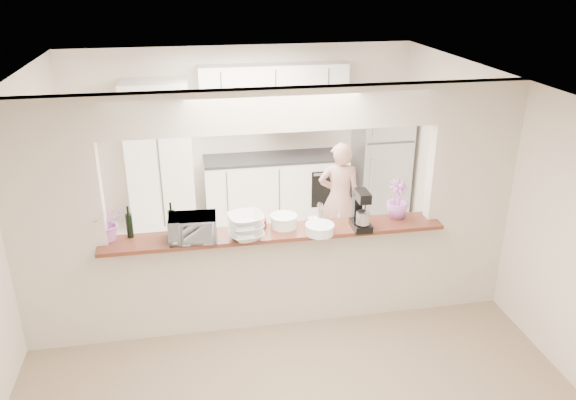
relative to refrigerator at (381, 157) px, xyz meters
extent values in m
plane|color=gray|center=(-2.05, -2.65, -0.85)|extent=(6.00, 6.00, 0.00)
cube|color=silver|center=(-2.05, -1.10, -0.84)|extent=(5.00, 2.90, 0.01)
cube|color=beige|center=(-4.10, -2.65, 0.40)|extent=(0.90, 0.15, 2.50)
cube|color=beige|center=(0.00, -2.65, 0.40)|extent=(0.90, 0.15, 2.50)
cube|color=beige|center=(-2.05, -2.65, 1.45)|extent=(3.20, 0.15, 0.40)
cube|color=beige|center=(-2.05, -2.65, -0.32)|extent=(3.20, 0.15, 1.05)
cube|color=brown|center=(-2.05, -2.70, 0.22)|extent=(3.40, 0.38, 0.04)
cube|color=white|center=(-3.25, 0.05, 0.20)|extent=(0.90, 0.60, 2.10)
cube|color=white|center=(-1.60, 0.05, -0.40)|extent=(2.10, 0.60, 0.90)
cube|color=#2A2A2C|center=(-1.60, 0.05, 0.07)|extent=(2.10, 0.62, 0.04)
cube|color=white|center=(-1.60, 0.18, 1.02)|extent=(2.10, 0.35, 0.75)
cube|color=black|center=(-1.35, 0.07, 0.59)|extent=(0.75, 0.45, 0.12)
cube|color=black|center=(-0.85, -0.25, -0.35)|extent=(0.55, 0.02, 0.55)
cube|color=#AEAFB3|center=(0.00, 0.00, 0.00)|extent=(0.75, 0.70, 1.70)
imported|color=#E97BDB|center=(-3.65, -2.60, 0.42)|extent=(0.41, 0.38, 0.37)
cylinder|color=black|center=(-3.45, -2.58, 0.36)|extent=(0.06, 0.06, 0.24)
cylinder|color=black|center=(-3.45, -2.58, 0.52)|extent=(0.02, 0.02, 0.08)
cylinder|color=black|center=(-3.05, -2.58, 0.36)|extent=(0.07, 0.07, 0.25)
cylinder|color=black|center=(-3.05, -2.58, 0.53)|extent=(0.02, 0.02, 0.09)
imported|color=#A8A9AD|center=(-2.85, -2.75, 0.36)|extent=(0.46, 0.33, 0.25)
imported|color=silver|center=(-2.35, -2.82, 0.36)|extent=(0.39, 0.39, 0.25)
cylinder|color=white|center=(-1.95, -2.62, 0.30)|extent=(0.26, 0.26, 0.12)
cylinder|color=white|center=(-1.95, -2.62, 0.36)|extent=(0.27, 0.27, 0.01)
cylinder|color=white|center=(-1.63, -2.84, 0.29)|extent=(0.28, 0.28, 0.09)
cylinder|color=white|center=(-1.63, -2.84, 0.34)|extent=(0.29, 0.29, 0.01)
cylinder|color=maroon|center=(-2.20, -2.57, 0.28)|extent=(0.16, 0.16, 0.08)
cylinder|color=tan|center=(-1.99, -2.57, 0.28)|extent=(0.17, 0.17, 0.08)
cube|color=silver|center=(-1.60, -2.60, 0.25)|extent=(0.26, 0.21, 0.01)
cube|color=white|center=(-1.60, -2.60, 0.28)|extent=(0.12, 0.12, 0.06)
cube|color=black|center=(-1.20, -2.80, 0.27)|extent=(0.18, 0.27, 0.07)
cube|color=black|center=(-1.20, -2.70, 0.45)|extent=(0.12, 0.10, 0.29)
cube|color=black|center=(-1.20, -2.81, 0.60)|extent=(0.12, 0.23, 0.10)
cylinder|color=#B7B7BC|center=(-1.20, -2.86, 0.38)|extent=(0.13, 0.13, 0.13)
imported|color=#BD6CC9|center=(-0.75, -2.60, 0.44)|extent=(0.29, 0.29, 0.41)
imported|color=tan|center=(-0.98, -1.20, -0.11)|extent=(0.60, 0.46, 1.49)
camera|label=1|loc=(-2.82, -7.65, 2.68)|focal=35.00mm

